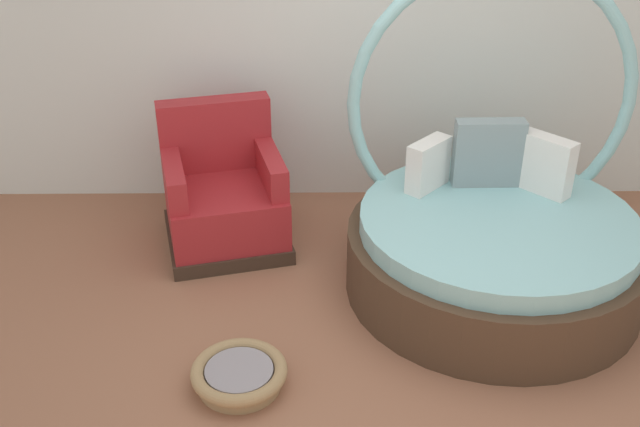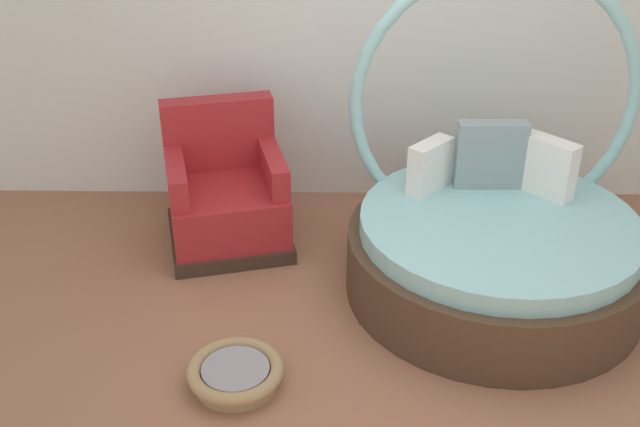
% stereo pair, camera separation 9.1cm
% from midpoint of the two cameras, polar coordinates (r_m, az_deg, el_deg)
% --- Properties ---
extents(ground_plane, '(8.00, 8.00, 0.02)m').
position_cam_midpoint_polar(ground_plane, '(4.24, 5.28, -11.20)').
color(ground_plane, '#936047').
extents(round_daybed, '(1.81, 1.81, 1.95)m').
position_cam_midpoint_polar(round_daybed, '(4.73, 12.53, -1.34)').
color(round_daybed, '#473323').
rests_on(round_daybed, ground_plane).
extents(red_armchair, '(0.97, 0.97, 0.94)m').
position_cam_midpoint_polar(red_armchair, '(5.14, -7.86, 1.24)').
color(red_armchair, '#38281E').
rests_on(red_armchair, ground_plane).
extents(pet_basket, '(0.51, 0.51, 0.13)m').
position_cam_midpoint_polar(pet_basket, '(4.04, -6.82, -12.09)').
color(pet_basket, '#9E7F56').
rests_on(pet_basket, ground_plane).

